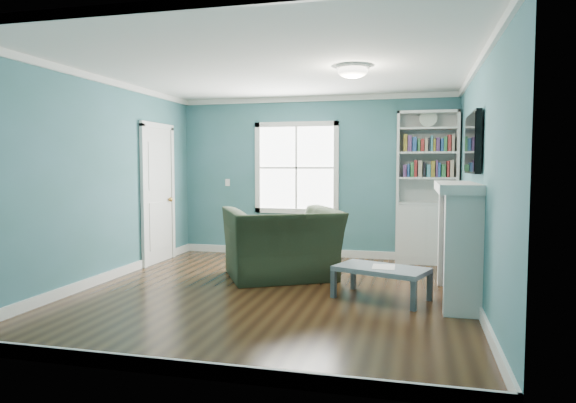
# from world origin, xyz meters

# --- Properties ---
(floor) EXTENTS (5.00, 5.00, 0.00)m
(floor) POSITION_xyz_m (0.00, 0.00, 0.00)
(floor) COLOR black
(floor) RESTS_ON ground
(room_walls) EXTENTS (5.00, 5.00, 5.00)m
(room_walls) POSITION_xyz_m (0.00, 0.00, 1.58)
(room_walls) COLOR #356B69
(room_walls) RESTS_ON ground
(trim) EXTENTS (4.50, 5.00, 2.60)m
(trim) POSITION_xyz_m (0.00, 0.00, 1.24)
(trim) COLOR white
(trim) RESTS_ON ground
(window) EXTENTS (1.40, 0.06, 1.50)m
(window) POSITION_xyz_m (-0.30, 2.49, 1.45)
(window) COLOR white
(window) RESTS_ON room_walls
(bookshelf) EXTENTS (0.90, 0.35, 2.31)m
(bookshelf) POSITION_xyz_m (1.77, 2.30, 0.92)
(bookshelf) COLOR silver
(bookshelf) RESTS_ON ground
(fireplace) EXTENTS (0.44, 1.58, 1.30)m
(fireplace) POSITION_xyz_m (2.08, 0.20, 0.64)
(fireplace) COLOR black
(fireplace) RESTS_ON ground
(tv) EXTENTS (0.06, 1.10, 0.65)m
(tv) POSITION_xyz_m (2.20, 0.20, 1.72)
(tv) COLOR black
(tv) RESTS_ON fireplace
(door) EXTENTS (0.12, 0.98, 2.17)m
(door) POSITION_xyz_m (-2.22, 1.40, 1.07)
(door) COLOR silver
(door) RESTS_ON ground
(ceiling_fixture) EXTENTS (0.38, 0.38, 0.15)m
(ceiling_fixture) POSITION_xyz_m (0.90, 0.10, 2.55)
(ceiling_fixture) COLOR white
(ceiling_fixture) RESTS_ON room_walls
(light_switch) EXTENTS (0.08, 0.01, 0.12)m
(light_switch) POSITION_xyz_m (-1.50, 2.48, 1.20)
(light_switch) COLOR white
(light_switch) RESTS_ON room_walls
(recliner) EXTENTS (1.68, 1.49, 1.23)m
(recliner) POSITION_xyz_m (-0.10, 0.77, 0.62)
(recliner) COLOR #252E1D
(recliner) RESTS_ON ground
(coffee_table) EXTENTS (1.12, 0.85, 0.36)m
(coffee_table) POSITION_xyz_m (1.25, -0.01, 0.31)
(coffee_table) COLOR #454D53
(coffee_table) RESTS_ON ground
(paper_sheet) EXTENTS (0.25, 0.32, 0.00)m
(paper_sheet) POSITION_xyz_m (1.27, -0.00, 0.36)
(paper_sheet) COLOR white
(paper_sheet) RESTS_ON coffee_table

